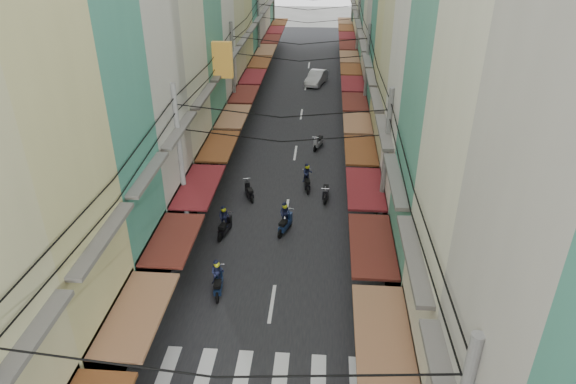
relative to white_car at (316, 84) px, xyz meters
The scene contains 15 objects.
ground 30.90m from the white_car, 91.87° to the right, with size 160.00×160.00×0.00m, color slate.
road 10.93m from the white_car, 95.29° to the right, with size 10.00×80.00×0.02m, color black.
sidewalk_left 13.22m from the white_car, 124.60° to the right, with size 3.00×80.00×0.06m, color slate.
sidewalk_right 12.19m from the white_car, 63.22° to the right, with size 3.00×80.00×0.06m, color slate.
crosswalk 36.90m from the white_car, 91.57° to the right, with size 7.55×2.40×0.01m.
building_row_left 19.50m from the white_car, 121.93° to the right, with size 7.80×67.67×23.70m.
building_row_right 18.57m from the white_car, 64.43° to the right, with size 7.80×68.98×22.59m.
utility_poles 17.22m from the white_car, 93.63° to the right, with size 10.20×66.13×8.20m.
white_car is the anchor object (origin of this frame).
bicycle 34.22m from the white_car, 81.98° to the right, with size 0.57×1.52×1.05m, color black.
moving_scooters 25.71m from the white_car, 93.68° to the right, with size 5.62×18.19×1.75m.
parked_scooters 35.30m from the white_car, 85.28° to the right, with size 13.11×14.16×1.00m.
pedestrians 29.84m from the white_car, 99.57° to the right, with size 11.57×21.12×2.25m.
market_umbrella 35.96m from the white_car, 81.71° to the right, with size 2.34×2.34×2.47m.
traffic_sign 30.28m from the white_car, 81.70° to the right, with size 0.10×0.66×3.01m.
Camera 1 is at (2.00, -19.12, 14.85)m, focal length 32.00 mm.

